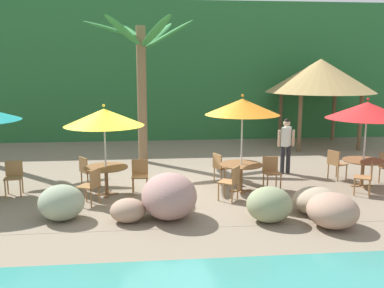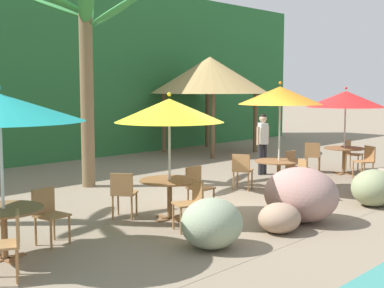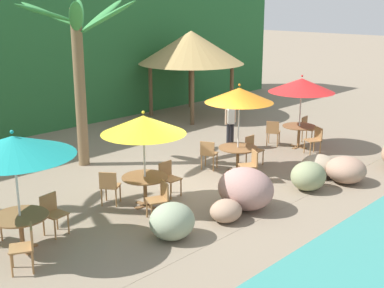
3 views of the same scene
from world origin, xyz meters
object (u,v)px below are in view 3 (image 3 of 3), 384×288
at_px(umbrella_yellow, 144,125).
at_px(palm_tree_second, 78,52).
at_px(chair_red_inland, 273,131).
at_px(chair_red_left, 315,139).
at_px(chair_yellow_inland, 109,185).
at_px(dining_table_orange, 238,151).
at_px(chair_teal_left, 26,245).
at_px(umbrella_orange, 239,95).
at_px(waiter_in_white, 230,119).
at_px(chair_orange_left, 251,164).
at_px(chair_orange_seaward, 252,148).
at_px(chair_teal_seaward, 52,211).
at_px(umbrella_red, 302,85).
at_px(chair_red_seaward, 307,127).
at_px(palapa_hut, 191,48).
at_px(umbrella_teal, 13,146).
at_px(dining_table_red, 299,129).
at_px(dining_table_teal, 20,222).
at_px(chair_yellow_left, 160,197).
at_px(chair_orange_inland, 208,153).
at_px(dining_table_yellow, 145,182).
at_px(chair_yellow_seaward, 168,176).

distance_m(umbrella_yellow, palm_tree_second, 4.08).
xyz_separation_m(chair_red_inland, chair_red_left, (0.13, -1.53, 0.00)).
height_order(chair_yellow_inland, dining_table_orange, chair_yellow_inland).
height_order(chair_teal_left, dining_table_orange, chair_teal_left).
distance_m(umbrella_yellow, umbrella_orange, 3.49).
bearing_deg(waiter_in_white, chair_orange_left, -130.84).
relative_size(dining_table_orange, palm_tree_second, 0.23).
height_order(chair_orange_seaward, chair_red_left, same).
distance_m(chair_yellow_inland, chair_red_left, 7.27).
relative_size(chair_teal_seaward, chair_orange_left, 1.00).
distance_m(umbrella_red, chair_red_seaward, 1.80).
bearing_deg(palapa_hut, chair_red_seaward, -92.90).
distance_m(chair_yellow_inland, dining_table_orange, 4.11).
bearing_deg(dining_table_orange, umbrella_teal, 179.40).
xyz_separation_m(chair_teal_left, dining_table_red, (10.41, 0.85, 0.10)).
xyz_separation_m(umbrella_orange, chair_orange_seaward, (0.85, 0.12, -1.72)).
bearing_deg(dining_table_orange, umbrella_orange, -14.04).
distance_m(umbrella_teal, palapa_hut, 12.77).
relative_size(dining_table_teal, umbrella_red, 0.45).
bearing_deg(umbrella_orange, chair_orange_left, -117.35).
relative_size(chair_teal_left, chair_yellow_inland, 1.00).
distance_m(umbrella_teal, chair_orange_seaward, 7.69).
distance_m(chair_orange_left, chair_red_left, 3.49).
distance_m(chair_yellow_inland, palm_tree_second, 4.45).
bearing_deg(palapa_hut, dining_table_teal, -151.50).
bearing_deg(chair_yellow_left, chair_red_left, 1.04).
height_order(umbrella_teal, chair_teal_seaward, umbrella_teal).
xyz_separation_m(chair_orange_seaward, palm_tree_second, (-3.44, 3.66, 2.82)).
height_order(chair_red_seaward, palm_tree_second, palm_tree_second).
distance_m(chair_orange_seaward, palapa_hut, 7.45).
relative_size(chair_orange_left, palm_tree_second, 0.18).
bearing_deg(palapa_hut, dining_table_red, -100.60).
bearing_deg(chair_orange_left, umbrella_red, 13.20).
relative_size(palm_tree_second, palapa_hut, 1.10).
xyz_separation_m(chair_teal_left, umbrella_orange, (7.00, 0.72, 1.72)).
bearing_deg(umbrella_teal, chair_yellow_left, -16.38).
distance_m(umbrella_teal, chair_red_seaward, 11.03).
relative_size(chair_orange_inland, umbrella_red, 0.36).
bearing_deg(chair_orange_inland, chair_orange_seaward, -26.21).
bearing_deg(chair_orange_inland, dining_table_orange, -60.47).
relative_size(dining_table_teal, chair_teal_left, 1.26).
relative_size(chair_orange_inland, waiter_in_white, 0.51).
bearing_deg(dining_table_orange, palm_tree_second, 124.43).
bearing_deg(umbrella_teal, chair_orange_inland, 6.16).
height_order(chair_yellow_inland, chair_orange_inland, same).
bearing_deg(chair_orange_seaward, palapa_hut, 58.55).
distance_m(umbrella_yellow, dining_table_yellow, 1.39).
bearing_deg(chair_teal_left, chair_orange_left, -0.36).
bearing_deg(umbrella_red, chair_yellow_seaward, -179.84).
distance_m(umbrella_yellow, chair_red_left, 6.78).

